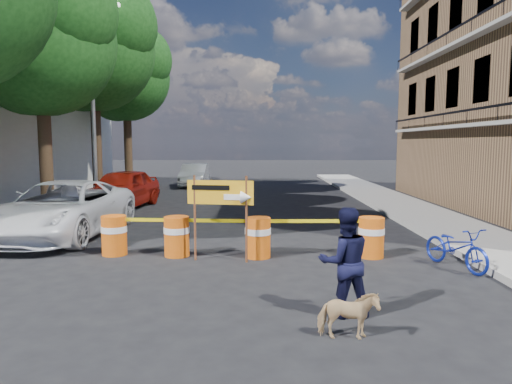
{
  "coord_description": "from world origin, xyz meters",
  "views": [
    {
      "loc": [
        0.54,
        -8.7,
        2.55
      ],
      "look_at": [
        0.47,
        2.86,
        1.3
      ],
      "focal_mm": 32.0,
      "sensor_mm": 36.0,
      "label": 1
    }
  ],
  "objects_px": {
    "barrel_far_right": "(371,236)",
    "dog": "(348,315)",
    "pedestrian": "(345,262)",
    "barrel_far_left": "(114,234)",
    "bicycle": "(457,228)",
    "detour_sign": "(229,199)",
    "suv_white": "(63,209)",
    "sedan_silver": "(195,175)",
    "barrel_mid_left": "(177,235)",
    "sedan_red": "(122,189)",
    "barrel_mid_right": "(258,237)"
  },
  "relations": [
    {
      "from": "barrel_far_right",
      "to": "dog",
      "type": "bearing_deg",
      "value": -107.49
    },
    {
      "from": "pedestrian",
      "to": "barrel_far_right",
      "type": "bearing_deg",
      "value": -116.06
    },
    {
      "from": "barrel_far_left",
      "to": "dog",
      "type": "height_order",
      "value": "barrel_far_left"
    },
    {
      "from": "bicycle",
      "to": "detour_sign",
      "type": "bearing_deg",
      "value": 153.01
    },
    {
      "from": "suv_white",
      "to": "sedan_silver",
      "type": "xyz_separation_m",
      "value": [
        1.58,
        14.4,
        -0.09
      ]
    },
    {
      "from": "barrel_far_right",
      "to": "suv_white",
      "type": "xyz_separation_m",
      "value": [
        -7.86,
        2.25,
        0.28
      ]
    },
    {
      "from": "suv_white",
      "to": "barrel_mid_left",
      "type": "bearing_deg",
      "value": -29.09
    },
    {
      "from": "barrel_mid_left",
      "to": "pedestrian",
      "type": "height_order",
      "value": "pedestrian"
    },
    {
      "from": "dog",
      "to": "sedan_red",
      "type": "relative_size",
      "value": 0.17
    },
    {
      "from": "detour_sign",
      "to": "suv_white",
      "type": "bearing_deg",
      "value": 159.71
    },
    {
      "from": "barrel_mid_right",
      "to": "pedestrian",
      "type": "height_order",
      "value": "pedestrian"
    },
    {
      "from": "barrel_far_left",
      "to": "sedan_red",
      "type": "relative_size",
      "value": 0.2
    },
    {
      "from": "pedestrian",
      "to": "dog",
      "type": "height_order",
      "value": "pedestrian"
    },
    {
      "from": "barrel_mid_right",
      "to": "sedan_silver",
      "type": "relative_size",
      "value": 0.22
    },
    {
      "from": "barrel_mid_right",
      "to": "barrel_far_right",
      "type": "bearing_deg",
      "value": 0.77
    },
    {
      "from": "detour_sign",
      "to": "suv_white",
      "type": "distance_m",
      "value": 5.44
    },
    {
      "from": "barrel_mid_left",
      "to": "pedestrian",
      "type": "bearing_deg",
      "value": -48.78
    },
    {
      "from": "bicycle",
      "to": "suv_white",
      "type": "height_order",
      "value": "bicycle"
    },
    {
      "from": "barrel_far_right",
      "to": "pedestrian",
      "type": "height_order",
      "value": "pedestrian"
    },
    {
      "from": "detour_sign",
      "to": "bicycle",
      "type": "xyz_separation_m",
      "value": [
        4.65,
        -0.5,
        -0.53
      ]
    },
    {
      "from": "barrel_far_right",
      "to": "dog",
      "type": "relative_size",
      "value": 1.17
    },
    {
      "from": "dog",
      "to": "sedan_silver",
      "type": "relative_size",
      "value": 0.19
    },
    {
      "from": "barrel_far_left",
      "to": "barrel_mid_right",
      "type": "bearing_deg",
      "value": -3.81
    },
    {
      "from": "suv_white",
      "to": "barrel_mid_right",
      "type": "bearing_deg",
      "value": -20.46
    },
    {
      "from": "barrel_far_right",
      "to": "bicycle",
      "type": "distance_m",
      "value": 1.79
    },
    {
      "from": "pedestrian",
      "to": "suv_white",
      "type": "relative_size",
      "value": 0.3
    },
    {
      "from": "detour_sign",
      "to": "dog",
      "type": "relative_size",
      "value": 2.41
    },
    {
      "from": "barrel_far_left",
      "to": "barrel_mid_left",
      "type": "distance_m",
      "value": 1.45
    },
    {
      "from": "barrel_far_left",
      "to": "barrel_mid_left",
      "type": "xyz_separation_m",
      "value": [
        1.45,
        -0.11,
        0.0
      ]
    },
    {
      "from": "barrel_far_left",
      "to": "pedestrian",
      "type": "height_order",
      "value": "pedestrian"
    },
    {
      "from": "barrel_mid_right",
      "to": "dog",
      "type": "relative_size",
      "value": 1.17
    },
    {
      "from": "detour_sign",
      "to": "sedan_silver",
      "type": "xyz_separation_m",
      "value": [
        -3.12,
        17.06,
        -0.7
      ]
    },
    {
      "from": "barrel_far_right",
      "to": "dog",
      "type": "xyz_separation_m",
      "value": [
        -1.36,
        -4.31,
        -0.15
      ]
    },
    {
      "from": "dog",
      "to": "sedan_red",
      "type": "height_order",
      "value": "sedan_red"
    },
    {
      "from": "detour_sign",
      "to": "suv_white",
      "type": "xyz_separation_m",
      "value": [
        -4.71,
        2.66,
        -0.61
      ]
    },
    {
      "from": "barrel_far_left",
      "to": "barrel_mid_right",
      "type": "relative_size",
      "value": 1.0
    },
    {
      "from": "detour_sign",
      "to": "sedan_red",
      "type": "height_order",
      "value": "detour_sign"
    },
    {
      "from": "barrel_far_left",
      "to": "sedan_silver",
      "type": "relative_size",
      "value": 0.22
    },
    {
      "from": "suv_white",
      "to": "dog",
      "type": "bearing_deg",
      "value": -42.55
    },
    {
      "from": "barrel_far_left",
      "to": "barrel_far_right",
      "type": "xyz_separation_m",
      "value": [
        5.81,
        -0.18,
        0.0
      ]
    },
    {
      "from": "sedan_silver",
      "to": "barrel_far_left",
      "type": "bearing_deg",
      "value": -89.56
    },
    {
      "from": "detour_sign",
      "to": "sedan_silver",
      "type": "bearing_deg",
      "value": 109.52
    },
    {
      "from": "barrel_far_right",
      "to": "sedan_silver",
      "type": "xyz_separation_m",
      "value": [
        -6.28,
        16.65,
        0.19
      ]
    },
    {
      "from": "suv_white",
      "to": "bicycle",
      "type": "bearing_deg",
      "value": -15.91
    },
    {
      "from": "barrel_far_right",
      "to": "bicycle",
      "type": "bearing_deg",
      "value": -31.2
    },
    {
      "from": "barrel_mid_right",
      "to": "barrel_mid_left",
      "type": "bearing_deg",
      "value": 176.46
    },
    {
      "from": "barrel_far_left",
      "to": "pedestrian",
      "type": "xyz_separation_m",
      "value": [
        4.56,
        -3.66,
        0.34
      ]
    },
    {
      "from": "barrel_mid_right",
      "to": "bicycle",
      "type": "distance_m",
      "value": 4.14
    },
    {
      "from": "barrel_far_right",
      "to": "pedestrian",
      "type": "bearing_deg",
      "value": -109.81
    },
    {
      "from": "barrel_mid_right",
      "to": "bicycle",
      "type": "bearing_deg",
      "value": -12.24
    }
  ]
}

